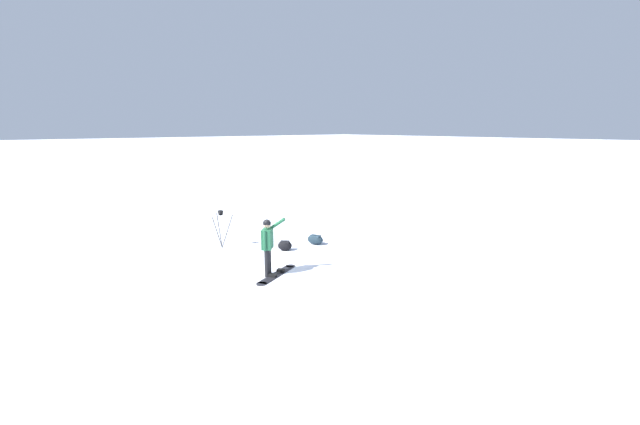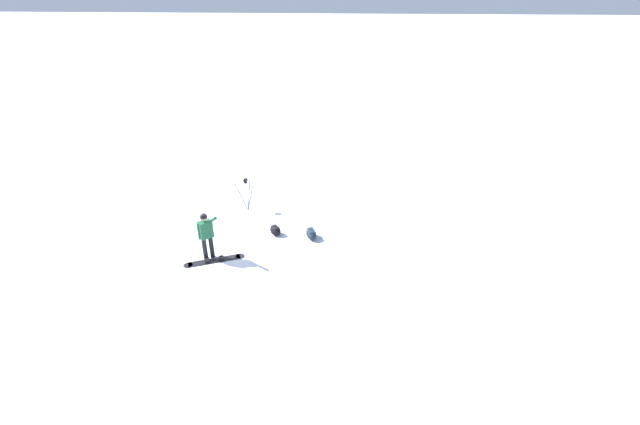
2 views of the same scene
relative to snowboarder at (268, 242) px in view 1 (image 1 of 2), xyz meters
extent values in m
plane|color=white|center=(0.32, 0.81, -0.96)|extent=(300.00, 300.00, 0.00)
cylinder|color=black|center=(0.07, 0.08, -0.57)|extent=(0.14, 0.14, 0.77)
cylinder|color=black|center=(-0.09, -0.07, -0.57)|extent=(0.14, 0.14, 0.77)
cube|color=#1E5938|center=(-0.01, 0.01, 0.09)|extent=(0.47, 0.46, 0.55)
sphere|color=tan|center=(-0.01, 0.01, 0.49)|extent=(0.21, 0.21, 0.21)
sphere|color=black|center=(-0.01, 0.01, 0.52)|extent=(0.22, 0.22, 0.22)
cylinder|color=#1E5938|center=(0.29, -0.04, 0.46)|extent=(0.41, 0.43, 0.39)
cylinder|color=#1E5938|center=(-0.16, -0.12, 0.09)|extent=(0.09, 0.09, 0.55)
cube|color=black|center=(0.19, -0.12, -0.95)|extent=(1.56, 0.91, 0.02)
cylinder|color=black|center=(0.92, 0.20, -0.95)|extent=(0.28, 0.28, 0.02)
cylinder|color=black|center=(-0.53, -0.45, -0.95)|extent=(0.28, 0.28, 0.02)
cube|color=black|center=(0.40, -0.03, -0.90)|extent=(0.21, 0.24, 0.08)
cube|color=black|center=(-0.01, -0.21, -0.90)|extent=(0.21, 0.24, 0.08)
ellipsoid|color=#192833|center=(3.03, 1.54, -0.79)|extent=(0.52, 0.67, 0.34)
cube|color=#263A47|center=(3.03, 1.54, -0.67)|extent=(0.31, 0.40, 0.08)
cylinder|color=#262628|center=(0.40, 3.53, -0.39)|extent=(0.08, 0.42, 1.14)
cylinder|color=#262628|center=(0.18, 3.27, -0.39)|extent=(0.40, 0.15, 1.14)
cylinder|color=#262628|center=(0.53, 3.22, -0.39)|extent=(0.35, 0.26, 1.14)
cube|color=black|center=(0.37, 3.34, 0.20)|extent=(0.10, 0.10, 0.06)
cube|color=black|center=(0.37, 3.34, 0.28)|extent=(0.12, 0.16, 0.10)
ellipsoid|color=black|center=(1.78, 1.64, -0.79)|extent=(0.55, 0.56, 0.34)
cube|color=black|center=(1.78, 1.64, -0.67)|extent=(0.33, 0.33, 0.08)
camera|label=1|loc=(-6.30, -9.40, 3.11)|focal=23.81mm
camera|label=2|loc=(4.62, -10.63, 6.54)|focal=23.68mm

